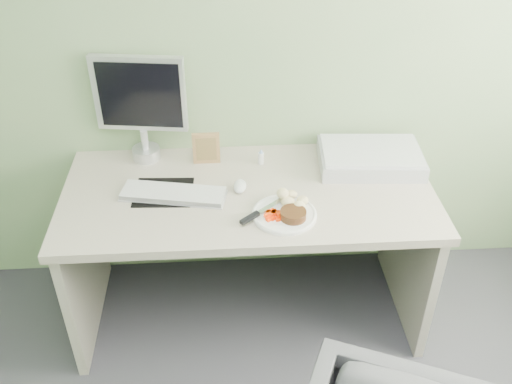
{
  "coord_description": "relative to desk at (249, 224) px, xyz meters",
  "views": [
    {
      "loc": [
        -0.1,
        -0.38,
        2.14
      ],
      "look_at": [
        0.03,
        1.5,
        0.81
      ],
      "focal_mm": 40.0,
      "sensor_mm": 36.0,
      "label": 1
    }
  ],
  "objects": [
    {
      "name": "scanner",
      "position": [
        0.57,
        0.17,
        0.22
      ],
      "size": [
        0.48,
        0.34,
        0.07
      ],
      "primitive_type": "cube",
      "rotation": [
        0.0,
        0.0,
        -0.07
      ],
      "color": "#ACAFB3",
      "rests_on": "desk"
    },
    {
      "name": "steak",
      "position": [
        0.17,
        -0.22,
        0.21
      ],
      "size": [
        0.14,
        0.14,
        0.03
      ],
      "primitive_type": "cylinder",
      "rotation": [
        0.0,
        0.0,
        -0.37
      ],
      "color": "black",
      "rests_on": "plate"
    },
    {
      "name": "photo_frame",
      "position": [
        -0.18,
        0.24,
        0.26
      ],
      "size": [
        0.12,
        0.02,
        0.15
      ],
      "primitive_type": "cube",
      "rotation": [
        0.0,
        0.0,
        0.01
      ],
      "color": "#A1704B",
      "rests_on": "desk"
    },
    {
      "name": "keyboard",
      "position": [
        -0.32,
        -0.02,
        0.2
      ],
      "size": [
        0.45,
        0.21,
        0.02
      ],
      "primitive_type": "cube",
      "rotation": [
        0.0,
        0.0,
        -0.19
      ],
      "color": "white",
      "rests_on": "desk"
    },
    {
      "name": "monitor",
      "position": [
        -0.46,
        0.31,
        0.46
      ],
      "size": [
        0.41,
        0.13,
        0.49
      ],
      "rotation": [
        0.0,
        0.0,
        -0.14
      ],
      "color": "silver",
      "rests_on": "desk"
    },
    {
      "name": "computer_mouse",
      "position": [
        -0.04,
        0.01,
        0.2
      ],
      "size": [
        0.06,
        0.1,
        0.03
      ],
      "primitive_type": "ellipsoid",
      "rotation": [
        0.0,
        0.0,
        -0.11
      ],
      "color": "white",
      "rests_on": "desk"
    },
    {
      "name": "carrot_heap",
      "position": [
        0.09,
        -0.21,
        0.22
      ],
      "size": [
        0.07,
        0.06,
        0.04
      ],
      "primitive_type": "cube",
      "rotation": [
        0.0,
        0.0,
        -0.1
      ],
      "color": "#FF3705",
      "rests_on": "plate"
    },
    {
      "name": "desk",
      "position": [
        0.0,
        0.0,
        0.0
      ],
      "size": [
        1.6,
        0.75,
        0.73
      ],
      "color": "beige",
      "rests_on": "floor"
    },
    {
      "name": "mousepad",
      "position": [
        -0.36,
        0.01,
        0.18
      ],
      "size": [
        0.26,
        0.23,
        0.0
      ],
      "primitive_type": "cube",
      "rotation": [
        0.0,
        0.0,
        -0.05
      ],
      "color": "black",
      "rests_on": "desk"
    },
    {
      "name": "plate",
      "position": [
        0.14,
        -0.19,
        0.19
      ],
      "size": [
        0.26,
        0.26,
        0.01
      ],
      "primitive_type": "cylinder",
      "color": "white",
      "rests_on": "desk"
    },
    {
      "name": "potato_pile",
      "position": [
        0.17,
        -0.13,
        0.23
      ],
      "size": [
        0.13,
        0.11,
        0.06
      ],
      "primitive_type": "ellipsoid",
      "rotation": [
        0.0,
        0.0,
        0.29
      ],
      "color": "tan",
      "rests_on": "plate"
    },
    {
      "name": "eyedrop_bottle",
      "position": [
        0.07,
        0.21,
        0.22
      ],
      "size": [
        0.03,
        0.03,
        0.08
      ],
      "color": "white",
      "rests_on": "desk"
    },
    {
      "name": "wall_back",
      "position": [
        0.0,
        0.38,
        0.8
      ],
      "size": [
        3.5,
        0.0,
        3.5
      ],
      "primitive_type": "plane",
      "rotation": [
        1.57,
        0.0,
        0.0
      ],
      "color": "#869F70",
      "rests_on": "floor"
    },
    {
      "name": "steak_knife",
      "position": [
        0.02,
        -0.2,
        0.21
      ],
      "size": [
        0.2,
        0.17,
        0.02
      ],
      "rotation": [
        0.0,
        0.0,
        0.71
      ],
      "color": "silver",
      "rests_on": "plate"
    }
  ]
}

